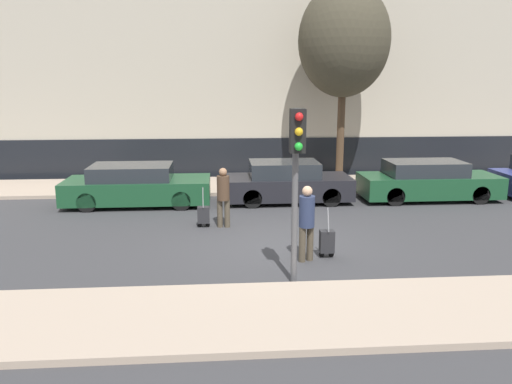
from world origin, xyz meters
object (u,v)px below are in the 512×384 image
Objects in this scene: parked_car_0 at (137,186)px; pedestrian_right at (307,219)px; bare_tree_near_crossing at (344,41)px; pedestrian_left at (223,194)px; trolley_right at (327,241)px; trolley_left at (203,215)px; parked_car_2 at (428,181)px; traffic_light at (296,161)px; parked_car_1 at (288,183)px.

pedestrian_right reaches higher than parked_car_0.
pedestrian_left is at bearing -129.76° from bare_tree_near_crossing.
trolley_right is at bearing -42.69° from pedestrian_left.
trolley_left is at bearing 137.27° from trolley_right.
pedestrian_left reaches higher than trolley_left.
bare_tree_near_crossing reaches higher than pedestrian_left.
bare_tree_near_crossing is at bearing 131.70° from parked_car_2.
trolley_left is at bearing -160.00° from parked_car_2.
parked_car_2 is at bearing 20.00° from trolley_left.
bare_tree_near_crossing reaches higher than parked_car_2.
bare_tree_near_crossing is (3.18, 9.50, 2.89)m from traffic_light.
pedestrian_left is 3.31m from pedestrian_right.
parked_car_1 reaches higher than parked_car_0.
trolley_left is at bearing -133.29° from bare_tree_near_crossing.
pedestrian_right is at bearing -50.67° from parked_car_0.
bare_tree_near_crossing reaches higher than trolley_left.
pedestrian_left is at bearing 108.09° from traffic_light.
parked_car_2 reaches higher than trolley_right.
trolley_left is (-2.70, -2.77, -0.29)m from parked_car_1.
pedestrian_right is 9.69m from bare_tree_near_crossing.
parked_car_1 is 5.87m from bare_tree_near_crossing.
traffic_light is (-0.46, -1.30, 1.48)m from pedestrian_right.
parked_car_2 is at bearing -154.73° from pedestrian_right.
parked_car_2 is at bearing 49.32° from trolley_right.
parked_car_2 is 2.77× the size of pedestrian_left.
trolley_right is at bearing 57.37° from traffic_light.
traffic_light is (-5.55, -6.84, 1.82)m from parked_car_2.
parked_car_0 is at bearing 133.42° from trolley_right.
traffic_light is 10.43m from bare_tree_near_crossing.
trolley_right is (2.30, -2.58, -0.56)m from pedestrian_left.
pedestrian_right is 0.81m from trolley_right.
parked_car_0 is at bearing -72.80° from pedestrian_right.
parked_car_1 is at bearing 91.59° from trolley_right.
traffic_light is at bearing -66.34° from pedestrian_left.
traffic_light reaches higher than parked_car_2.
traffic_light reaches higher than parked_car_0.
bare_tree_near_crossing is (-2.37, 2.66, 4.71)m from parked_car_2.
bare_tree_near_crossing is at bearing 20.09° from parked_car_0.
parked_car_0 is 9.64m from parked_car_2.
bare_tree_near_crossing is at bearing 47.69° from parked_car_1.
traffic_light is (-0.96, -1.51, 2.08)m from trolley_right.
pedestrian_right is at bearing -93.67° from parked_car_1.
pedestrian_left is 3.50m from trolley_right.
pedestrian_right is 0.50× the size of traffic_light.
parked_car_1 is 3.66× the size of trolley_left.
parked_car_2 is at bearing -48.30° from bare_tree_near_crossing.
trolley_right is (0.51, 0.21, -0.60)m from pedestrian_right.
pedestrian_left is 1.48× the size of trolley_left.
bare_tree_near_crossing is at bearing 55.81° from pedestrian_left.
parked_car_1 is at bearing 179.15° from parked_car_2.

